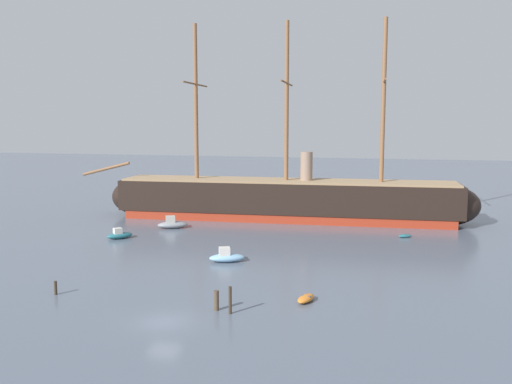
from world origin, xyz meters
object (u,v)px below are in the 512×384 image
object	(u,v)px
motorboat_mid_left	(119,235)
dinghy_foreground_right	(306,298)
motorboat_alongside_bow	(172,224)
mooring_piling_nearest	(56,288)
motorboat_near_centre	(227,257)
mooring_piling_right_pair	(216,300)
tall_ship	(286,199)
mooring_piling_left_pair	(230,300)
motorboat_distant_centre	(312,201)
dinghy_alongside_stern	(405,236)

from	to	relation	value
motorboat_mid_left	dinghy_foreground_right	bearing A→B (deg)	-35.08
motorboat_alongside_bow	mooring_piling_nearest	world-z (taller)	motorboat_alongside_bow
motorboat_near_centre	mooring_piling_right_pair	world-z (taller)	mooring_piling_right_pair
tall_ship	motorboat_alongside_bow	distance (m)	19.31
mooring_piling_left_pair	motorboat_distant_centre	bearing A→B (deg)	91.58
motorboat_near_centre	mooring_piling_nearest	xyz separation A→B (m)	(-12.17, -15.33, 0.04)
dinghy_alongside_stern	motorboat_distant_centre	distance (m)	32.92
dinghy_foreground_right	motorboat_near_centre	size ratio (longest dim) A/B	0.62
motorboat_distant_centre	mooring_piling_right_pair	world-z (taller)	mooring_piling_right_pair
dinghy_foreground_right	mooring_piling_nearest	bearing A→B (deg)	-171.42
tall_ship	mooring_piling_left_pair	bearing A→B (deg)	-85.42
motorboat_alongside_bow	mooring_piling_right_pair	size ratio (longest dim) A/B	2.78
motorboat_near_centre	mooring_piling_right_pair	bearing A→B (deg)	-76.37
motorboat_near_centre	dinghy_alongside_stern	bearing A→B (deg)	42.47
motorboat_alongside_bow	motorboat_near_centre	bearing A→B (deg)	-51.39
dinghy_foreground_right	motorboat_alongside_bow	xyz separation A→B (m)	(-24.78, 29.06, 0.36)
mooring_piling_left_pair	mooring_piling_right_pair	distance (m)	1.54
tall_ship	motorboat_near_centre	size ratio (longest dim) A/B	14.88
dinghy_alongside_stern	dinghy_foreground_right	bearing A→B (deg)	-107.12
motorboat_near_centre	motorboat_mid_left	distance (m)	20.02
mooring_piling_right_pair	mooring_piling_nearest	bearing A→B (deg)	178.09
motorboat_distant_centre	mooring_piling_nearest	bearing A→B (deg)	-104.13
motorboat_mid_left	motorboat_distant_centre	size ratio (longest dim) A/B	0.88
tall_ship	dinghy_foreground_right	bearing A→B (deg)	-76.92
tall_ship	motorboat_distant_centre	bearing A→B (deg)	84.24
motorboat_mid_left	mooring_piling_left_pair	xyz separation A→B (m)	(23.32, -25.02, 0.66)
motorboat_near_centre	motorboat_alongside_bow	xyz separation A→B (m)	(-13.76, 17.23, 0.06)
tall_ship	dinghy_foreground_right	world-z (taller)	tall_ship
mooring_piling_right_pair	tall_ship	bearing A→B (deg)	92.84
motorboat_distant_centre	mooring_piling_left_pair	xyz separation A→B (m)	(1.74, -63.35, 0.63)
motorboat_alongside_bow	mooring_piling_right_pair	world-z (taller)	motorboat_alongside_bow
motorboat_near_centre	dinghy_alongside_stern	distance (m)	27.68
mooring_piling_nearest	mooring_piling_left_pair	size ratio (longest dim) A/B	0.55
tall_ship	motorboat_distant_centre	size ratio (longest dim) A/B	16.22
dinghy_foreground_right	mooring_piling_nearest	size ratio (longest dim) A/B	2.14
dinghy_foreground_right	motorboat_distant_centre	size ratio (longest dim) A/B	0.68
motorboat_mid_left	motorboat_distant_centre	world-z (taller)	motorboat_distant_centre
motorboat_mid_left	motorboat_alongside_bow	xyz separation A→B (m)	(4.31, 8.63, 0.13)
mooring_piling_left_pair	tall_ship	bearing A→B (deg)	94.58
tall_ship	motorboat_mid_left	distance (m)	28.18
tall_ship	dinghy_alongside_stern	world-z (taller)	tall_ship
motorboat_distant_centre	motorboat_alongside_bow	bearing A→B (deg)	-120.17
motorboat_alongside_bow	mooring_piling_nearest	bearing A→B (deg)	-87.21
dinghy_alongside_stern	motorboat_distant_centre	bearing A→B (deg)	120.92
tall_ship	mooring_piling_left_pair	distance (m)	45.14
dinghy_alongside_stern	mooring_piling_left_pair	bearing A→B (deg)	-113.37
motorboat_alongside_bow	motorboat_distant_centre	bearing A→B (deg)	59.83
motorboat_distant_centre	mooring_piling_left_pair	bearing A→B (deg)	-88.42
motorboat_alongside_bow	mooring_piling_left_pair	bearing A→B (deg)	-60.54
mooring_piling_left_pair	motorboat_near_centre	bearing A→B (deg)	107.72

